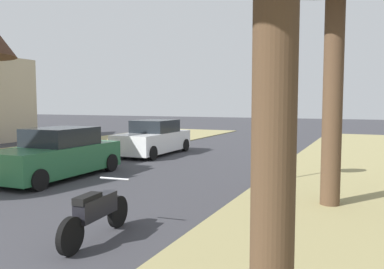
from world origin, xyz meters
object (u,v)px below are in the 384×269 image
stop_sign_far (285,110)px  parked_motorcycle (96,212)px  parked_sedan_green (58,155)px  parked_sedan_white (153,139)px

stop_sign_far → parked_motorcycle: (-1.92, -6.49, -1.66)m
parked_sedan_green → stop_sign_far: bearing=20.1°
stop_sign_far → parked_sedan_white: 7.79m
stop_sign_far → parked_sedan_green: 7.19m
parked_sedan_green → parked_motorcycle: (4.70, -4.06, -0.24)m
stop_sign_far → parked_sedan_green: size_ratio=0.65×
parked_sedan_white → stop_sign_far: bearing=-29.0°
parked_sedan_green → parked_sedan_white: 6.14m
stop_sign_far → parked_motorcycle: 6.97m
stop_sign_far → parked_motorcycle: bearing=-106.5°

